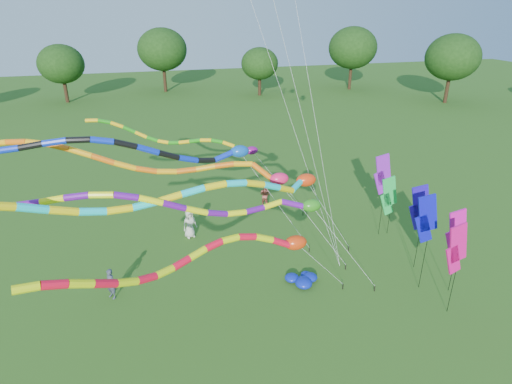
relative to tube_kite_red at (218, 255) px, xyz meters
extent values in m
plane|color=#255416|center=(4.44, -0.58, -4.19)|extent=(160.00, 160.00, 0.00)
cylinder|color=#382314|center=(38.96, 37.58, -2.54)|extent=(0.50, 0.50, 3.31)
ellipsoid|color=#14330E|center=(38.96, 37.58, 1.78)|extent=(6.99, 6.99, 5.94)
cylinder|color=#382314|center=(30.32, 49.93, -2.88)|extent=(0.50, 0.50, 2.62)
ellipsoid|color=#14330E|center=(30.32, 49.93, 0.53)|extent=(5.52, 5.52, 4.69)
cylinder|color=#382314|center=(16.67, 56.29, -3.07)|extent=(0.50, 0.50, 2.24)
ellipsoid|color=#14330E|center=(16.67, 56.29, -0.15)|extent=(4.73, 4.73, 4.02)
cylinder|color=#382314|center=(1.69, 54.26, -2.82)|extent=(0.50, 0.50, 2.73)
ellipsoid|color=#14330E|center=(1.69, 54.26, 0.74)|extent=(5.77, 5.77, 4.90)
cylinder|color=#382314|center=(-11.47, 48.77, -2.54)|extent=(0.50, 0.50, 3.30)
ellipsoid|color=#14330E|center=(-11.47, 48.77, 1.77)|extent=(6.96, 6.96, 5.92)
cylinder|color=black|center=(6.43, 1.94, -4.04)|extent=(0.05, 0.05, 0.30)
cylinder|color=silver|center=(4.97, 1.49, -2.25)|extent=(0.02, 0.02, 4.51)
ellipsoid|color=red|center=(3.51, 1.04, -0.59)|extent=(0.98, 0.63, 0.63)
cylinder|color=red|center=(2.80, 0.92, -0.41)|extent=(0.29, 0.29, 0.83)
cylinder|color=#CCE00B|center=(2.07, 0.88, -0.08)|extent=(0.29, 0.29, 0.79)
cylinder|color=red|center=(1.35, 0.81, 0.14)|extent=(0.29, 0.29, 0.74)
cylinder|color=#CCE00B|center=(0.64, 0.69, 0.21)|extent=(0.29, 0.29, 0.71)
cylinder|color=red|center=(-0.05, 0.50, 0.15)|extent=(0.29, 0.29, 0.72)
cylinder|color=#CCE00B|center=(-0.72, 0.25, 0.03)|extent=(0.29, 0.29, 0.73)
cylinder|color=red|center=(-1.37, -0.06, -0.09)|extent=(0.29, 0.29, 0.73)
cylinder|color=#CCE00B|center=(-2.00, -0.42, -0.13)|extent=(0.29, 0.29, 0.73)
cylinder|color=red|center=(-2.63, -0.81, -0.03)|extent=(0.29, 0.29, 0.76)
cylinder|color=#CCE00B|center=(-3.25, -1.20, 0.20)|extent=(0.29, 0.29, 0.79)
cylinder|color=red|center=(-3.88, -1.58, 0.53)|extent=(0.29, 0.29, 0.81)
cylinder|color=#CCE00B|center=(-4.52, -1.92, 0.88)|extent=(0.29, 0.29, 0.80)
cylinder|color=red|center=(-5.18, -2.20, 1.17)|extent=(0.29, 0.29, 0.75)
cylinder|color=#CCE00B|center=(-5.85, -2.42, 1.34)|extent=(0.29, 0.29, 0.72)
cylinder|color=black|center=(7.30, 3.46, -4.04)|extent=(0.05, 0.05, 0.30)
cylinder|color=silver|center=(5.54, 3.86, -1.44)|extent=(0.02, 0.02, 6.13)
ellipsoid|color=#F91B58|center=(3.77, 4.26, 1.03)|extent=(0.93, 0.60, 0.60)
cylinder|color=orange|center=(3.04, 4.69, 1.32)|extent=(0.27, 0.27, 1.19)
cylinder|color=#FFA50D|center=(2.23, 5.15, 1.61)|extent=(0.27, 0.27, 0.90)
cylinder|color=orange|center=(1.35, 5.34, 1.57)|extent=(0.27, 0.27, 0.91)
cylinder|color=#FFA50D|center=(0.45, 5.46, 1.47)|extent=(0.27, 0.27, 0.91)
cylinder|color=orange|center=(-0.46, 5.53, 1.40)|extent=(0.27, 0.27, 0.91)
cylinder|color=#FFA50D|center=(-1.37, 5.56, 1.43)|extent=(0.27, 0.27, 0.92)
cylinder|color=orange|center=(-2.29, 5.57, 1.59)|extent=(0.27, 0.27, 0.95)
cylinder|color=#FFA50D|center=(-3.21, 5.58, 1.89)|extent=(0.27, 0.27, 0.98)
cylinder|color=orange|center=(-4.13, 5.63, 2.26)|extent=(0.27, 0.27, 0.99)
cylinder|color=#FFA50D|center=(-5.03, 5.72, 2.64)|extent=(0.27, 0.27, 0.97)
cylinder|color=orange|center=(-5.91, 5.88, 2.93)|extent=(0.27, 0.27, 0.93)
cylinder|color=#FFA50D|center=(-6.79, 6.10, 3.10)|extent=(0.27, 0.27, 0.91)
cylinder|color=orange|center=(-7.64, 6.39, 3.12)|extent=(0.27, 0.27, 0.91)
cylinder|color=black|center=(7.85, 1.40, -4.04)|extent=(0.05, 0.05, 0.30)
cylinder|color=silver|center=(6.06, 1.38, -1.50)|extent=(0.02, 0.02, 6.01)
ellipsoid|color=#2A8518|center=(4.26, 1.36, 0.91)|extent=(0.85, 0.54, 0.54)
cylinder|color=#640D97|center=(3.50, 1.58, 0.97)|extent=(0.25, 0.25, 0.95)
cylinder|color=#FFFA0D|center=(2.68, 1.74, 0.98)|extent=(0.25, 0.25, 0.84)
cylinder|color=#640D97|center=(1.87, 1.57, 0.92)|extent=(0.25, 0.25, 0.84)
cylinder|color=#FFFA0D|center=(1.05, 1.38, 0.96)|extent=(0.25, 0.25, 0.85)
cylinder|color=#640D97|center=(0.23, 1.18, 1.15)|extent=(0.25, 0.25, 0.88)
cylinder|color=#FFFA0D|center=(-0.58, 1.00, 1.46)|extent=(0.25, 0.25, 0.91)
cylinder|color=#640D97|center=(-1.40, 0.85, 1.83)|extent=(0.25, 0.25, 0.91)
cylinder|color=#FFFA0D|center=(-2.22, 0.77, 2.19)|extent=(0.25, 0.25, 0.88)
cylinder|color=#640D97|center=(-3.04, 0.76, 2.45)|extent=(0.25, 0.25, 0.84)
cylinder|color=#FFFA0D|center=(-3.86, 0.81, 2.58)|extent=(0.25, 0.25, 0.83)
cylinder|color=#640D97|center=(-4.68, 0.92, 2.56)|extent=(0.25, 0.25, 0.84)
cylinder|color=#FFFA0D|center=(-5.50, 1.08, 2.46)|extent=(0.25, 0.25, 0.85)
cylinder|color=#640D97|center=(-6.32, 1.26, 2.33)|extent=(0.25, 0.25, 0.85)
cylinder|color=#FFFA0D|center=(-7.14, 1.44, 2.27)|extent=(0.25, 0.25, 0.84)
cylinder|color=black|center=(6.08, 5.58, -4.04)|extent=(0.05, 0.05, 0.30)
cylinder|color=silver|center=(4.07, 5.33, -0.81)|extent=(0.02, 0.02, 7.41)
ellipsoid|color=#0C4BB0|center=(2.05, 5.08, 2.28)|extent=(0.90, 0.58, 0.58)
cylinder|color=#0C2AC6|center=(1.26, 5.01, 2.14)|extent=(0.26, 0.26, 0.92)
cylinder|color=black|center=(0.41, 4.83, 2.08)|extent=(0.26, 0.26, 0.91)
cylinder|color=#0C2AC6|center=(-0.43, 4.53, 2.31)|extent=(0.26, 0.26, 0.94)
cylinder|color=black|center=(-1.28, 4.27, 2.65)|extent=(0.26, 0.26, 0.96)
cylinder|color=#0C2AC6|center=(-2.13, 4.06, 3.04)|extent=(0.26, 0.26, 0.96)
cylinder|color=black|center=(-2.99, 3.92, 3.40)|extent=(0.26, 0.26, 0.93)
cylinder|color=#0C2AC6|center=(-3.86, 3.84, 3.64)|extent=(0.26, 0.26, 0.89)
cylinder|color=black|center=(-4.74, 3.82, 3.75)|extent=(0.26, 0.26, 0.88)
cylinder|color=#0C2AC6|center=(-5.62, 3.86, 3.72)|extent=(0.26, 0.26, 0.89)
cylinder|color=black|center=(-6.51, 3.93, 3.61)|extent=(0.26, 0.26, 0.90)
cylinder|color=#0C2AC6|center=(-7.40, 4.02, 3.50)|extent=(0.26, 0.26, 0.90)
cylinder|color=black|center=(8.28, 5.11, -4.04)|extent=(0.05, 0.05, 0.30)
cylinder|color=silver|center=(6.60, 4.41, -1.42)|extent=(0.02, 0.02, 6.17)
ellipsoid|color=red|center=(4.92, 3.71, 1.07)|extent=(0.96, 0.62, 0.62)
cylinder|color=#0DDCEB|center=(4.27, 3.22, 1.03)|extent=(0.28, 0.28, 0.98)
cylinder|color=yellow|center=(3.54, 2.65, 1.20)|extent=(0.28, 0.28, 0.98)
cylinder|color=#0DDCEB|center=(2.75, 2.24, 1.60)|extent=(0.28, 0.28, 0.97)
cylinder|color=yellow|center=(1.94, 1.89, 1.94)|extent=(0.28, 0.28, 0.93)
cylinder|color=#0DDCEB|center=(1.10, 1.61, 2.16)|extent=(0.28, 0.28, 0.90)
cylinder|color=yellow|center=(0.23, 1.38, 2.24)|extent=(0.28, 0.28, 0.90)
cylinder|color=#0DDCEB|center=(-0.65, 1.19, 2.20)|extent=(0.28, 0.28, 0.91)
cylinder|color=yellow|center=(-1.54, 1.03, 2.09)|extent=(0.28, 0.28, 0.92)
cylinder|color=#0DDCEB|center=(-2.43, 0.86, 2.00)|extent=(0.28, 0.28, 0.91)
cylinder|color=yellow|center=(-3.32, 0.68, 2.01)|extent=(0.28, 0.28, 0.90)
cylinder|color=#0DDCEB|center=(-4.18, 0.44, 2.15)|extent=(0.28, 0.28, 0.92)
cylinder|color=yellow|center=(-5.02, 0.16, 2.42)|extent=(0.28, 0.28, 0.95)
cylinder|color=#0DDCEB|center=(-5.84, -0.19, 2.78)|extent=(0.28, 0.28, 0.97)
cylinder|color=black|center=(7.35, 9.93, -4.04)|extent=(0.05, 0.05, 0.30)
cylinder|color=silver|center=(5.72, 10.37, -1.79)|extent=(0.02, 0.02, 5.42)
ellipsoid|color=#7D0B6E|center=(4.08, 10.81, 0.32)|extent=(0.80, 0.52, 0.52)
cylinder|color=#1F9113|center=(3.34, 10.72, 0.54)|extent=(0.23, 0.23, 0.98)
cylinder|color=yellow|center=(2.61, 10.67, 0.88)|extent=(0.23, 0.23, 0.73)
cylinder|color=#1F9113|center=(1.97, 10.94, 1.04)|extent=(0.23, 0.23, 0.71)
cylinder|color=yellow|center=(1.34, 11.26, 1.06)|extent=(0.23, 0.23, 0.71)
cylinder|color=#1F9113|center=(0.73, 11.62, 0.97)|extent=(0.23, 0.23, 0.73)
cylinder|color=yellow|center=(0.11, 11.98, 0.83)|extent=(0.23, 0.23, 0.73)
cylinder|color=#1F9113|center=(-0.51, 12.34, 0.73)|extent=(0.23, 0.23, 0.71)
cylinder|color=yellow|center=(-1.14, 12.65, 0.74)|extent=(0.23, 0.23, 0.70)
cylinder|color=#1F9113|center=(-1.78, 12.92, 0.89)|extent=(0.23, 0.23, 0.73)
cylinder|color=yellow|center=(-2.44, 13.12, 1.16)|extent=(0.23, 0.23, 0.76)
cylinder|color=#1F9113|center=(-3.12, 13.26, 1.51)|extent=(0.23, 0.23, 0.78)
cylinder|color=yellow|center=(-3.81, 13.33, 1.84)|extent=(0.23, 0.23, 0.77)
cylinder|color=#1F9113|center=(-4.52, 13.36, 2.09)|extent=(0.23, 0.23, 0.74)
cylinder|color=yellow|center=(-5.23, 13.36, 2.20)|extent=(0.23, 0.23, 0.72)
cylinder|color=black|center=(6.94, 3.42, -4.04)|extent=(0.04, 0.04, 0.30)
cylinder|color=silver|center=(3.76, 4.53, 5.36)|extent=(0.01, 0.01, 19.70)
cylinder|color=black|center=(6.94, 3.42, -4.04)|extent=(0.04, 0.04, 0.30)
cylinder|color=silver|center=(3.72, 2.57, 5.87)|extent=(0.01, 0.01, 20.62)
cylinder|color=black|center=(6.94, 3.42, -4.04)|extent=(0.04, 0.04, 0.30)
cylinder|color=silver|center=(5.98, 5.61, 3.57)|extent=(0.01, 0.01, 15.66)
cylinder|color=black|center=(11.38, 0.53, -2.14)|extent=(0.02, 0.02, 4.10)
cube|color=#E90CA1|center=(11.16, 0.54, -0.69)|extent=(1.16, 0.13, 1.93)
cube|color=#E90CA1|center=(11.08, 0.54, -1.49)|extent=(1.01, 0.12, 1.51)
cylinder|color=black|center=(10.91, 6.40, -1.78)|extent=(0.02, 0.02, 4.82)
cube|color=purple|center=(10.69, 6.40, 0.03)|extent=(1.16, 0.09, 1.93)
cube|color=purple|center=(10.61, 6.40, -0.77)|extent=(1.01, 0.09, 1.51)
cylinder|color=black|center=(11.46, 6.35, -2.47)|extent=(0.02, 0.02, 3.44)
cube|color=green|center=(11.24, 6.35, -1.35)|extent=(1.16, 0.08, 1.93)
cube|color=green|center=(11.16, 6.35, -2.15)|extent=(1.01, 0.08, 1.51)
cylinder|color=black|center=(10.93, 2.74, -1.98)|extent=(0.02, 0.02, 4.42)
cube|color=#240DBC|center=(10.71, 2.78, -0.37)|extent=(1.15, 0.27, 1.93)
cube|color=#240DBC|center=(10.63, 2.79, -1.17)|extent=(1.00, 0.25, 1.51)
cylinder|color=black|center=(10.13, 1.12, -1.84)|extent=(0.02, 0.02, 4.71)
cube|color=#0D0EC2|center=(9.92, 1.16, -0.08)|extent=(1.15, 0.26, 1.93)
cube|color=#0D0EC2|center=(9.84, 1.17, -0.88)|extent=(1.00, 0.24, 1.51)
cylinder|color=black|center=(10.31, -0.80, -2.07)|extent=(0.02, 0.02, 4.23)
cube|color=#E00C76|center=(10.09, -0.81, -0.56)|extent=(1.16, 0.17, 1.93)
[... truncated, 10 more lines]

